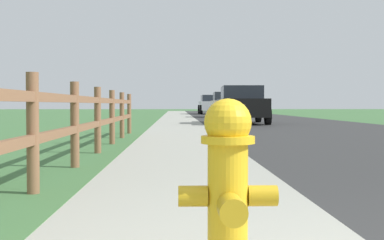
% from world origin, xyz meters
% --- Properties ---
extents(ground_plane, '(120.00, 120.00, 0.00)m').
position_xyz_m(ground_plane, '(0.00, 25.00, 0.00)').
color(ground_plane, '#416F3D').
extents(road_asphalt, '(7.00, 66.00, 0.01)m').
position_xyz_m(road_asphalt, '(3.50, 27.00, 0.00)').
color(road_asphalt, '#313131').
rests_on(road_asphalt, ground).
extents(curb_concrete, '(6.00, 66.00, 0.01)m').
position_xyz_m(curb_concrete, '(-3.00, 27.00, 0.00)').
color(curb_concrete, '#A5A497').
rests_on(curb_concrete, ground).
extents(grass_verge, '(5.00, 66.00, 0.00)m').
position_xyz_m(grass_verge, '(-4.50, 27.00, 0.01)').
color(grass_verge, '#416F3D').
rests_on(grass_verge, ground).
extents(fire_hydrant, '(0.47, 0.40, 0.83)m').
position_xyz_m(fire_hydrant, '(-0.87, 0.50, 0.43)').
color(fire_hydrant, yellow).
rests_on(fire_hydrant, ground).
extents(rail_fence, '(0.11, 13.26, 1.08)m').
position_xyz_m(rail_fence, '(-2.38, 5.47, 0.62)').
color(rail_fence, brown).
rests_on(rail_fence, ground).
extents(parked_suv_black, '(2.16, 4.76, 1.56)m').
position_xyz_m(parked_suv_black, '(1.64, 19.42, 0.78)').
color(parked_suv_black, black).
rests_on(parked_suv_black, ground).
extents(parked_car_beige, '(2.22, 4.29, 1.57)m').
position_xyz_m(parked_car_beige, '(2.13, 29.84, 0.79)').
color(parked_car_beige, '#C6B793').
rests_on(parked_car_beige, ground).
extents(parked_car_silver, '(2.01, 4.86, 1.57)m').
position_xyz_m(parked_car_silver, '(1.83, 40.43, 0.81)').
color(parked_car_silver, '#B7BABF').
rests_on(parked_car_silver, ground).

